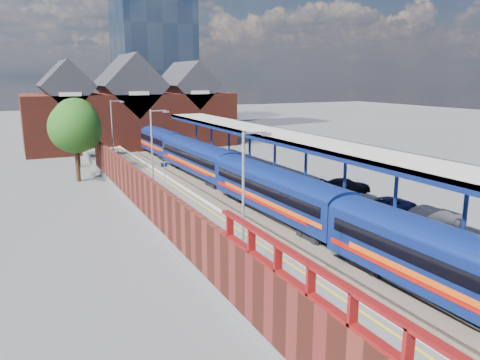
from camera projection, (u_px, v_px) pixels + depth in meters
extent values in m
plane|color=#5B5B5E|center=(196.00, 183.00, 46.88)|extent=(240.00, 240.00, 0.00)
cube|color=#473D33|center=(239.00, 207.00, 38.07)|extent=(6.00, 76.00, 0.06)
cube|color=slate|center=(214.00, 209.00, 37.11)|extent=(0.07, 76.00, 0.14)
cube|color=slate|center=(231.00, 207.00, 37.72)|extent=(0.07, 76.00, 0.14)
cube|color=slate|center=(248.00, 205.00, 38.38)|extent=(0.07, 76.00, 0.14)
cube|color=slate|center=(263.00, 203.00, 38.99)|extent=(0.07, 76.00, 0.14)
cube|color=#565659|center=(174.00, 210.00, 35.64)|extent=(5.00, 76.00, 1.00)
cube|color=#565659|center=(302.00, 194.00, 40.51)|extent=(6.00, 76.00, 1.00)
cube|color=silver|center=(203.00, 200.00, 36.52)|extent=(0.30, 76.00, 0.05)
cube|color=silver|center=(273.00, 191.00, 39.19)|extent=(0.30, 76.00, 0.05)
cube|color=yellow|center=(196.00, 201.00, 36.27)|extent=(0.14, 76.00, 0.01)
cube|color=navy|center=(465.00, 274.00, 20.68)|extent=(3.20, 16.06, 2.50)
cube|color=navy|center=(468.00, 247.00, 20.41)|extent=(3.20, 16.06, 0.60)
cube|color=navy|center=(277.00, 192.00, 35.29)|extent=(3.20, 16.06, 2.50)
cube|color=navy|center=(277.00, 176.00, 35.02)|extent=(3.20, 16.06, 0.60)
cube|color=navy|center=(199.00, 158.00, 49.89)|extent=(3.20, 16.06, 2.50)
cube|color=navy|center=(198.00, 147.00, 49.62)|extent=(3.20, 16.06, 0.60)
cube|color=navy|center=(156.00, 140.00, 64.49)|extent=(3.20, 16.06, 2.50)
cube|color=navy|center=(156.00, 131.00, 64.22)|extent=(3.20, 16.06, 0.60)
cube|color=black|center=(217.00, 169.00, 41.89)|extent=(0.04, 60.54, 0.70)
cube|color=#FA5410|center=(217.00, 178.00, 42.06)|extent=(0.03, 55.27, 0.30)
cube|color=#B4120C|center=(216.00, 180.00, 42.11)|extent=(0.03, 55.27, 0.30)
cube|color=black|center=(146.00, 146.00, 69.77)|extent=(2.00, 2.40, 0.60)
cylinder|color=navy|center=(464.00, 219.00, 24.57)|extent=(0.24, 0.24, 4.20)
cylinder|color=navy|center=(395.00, 198.00, 28.97)|extent=(0.24, 0.24, 4.20)
cylinder|color=navy|center=(345.00, 182.00, 33.37)|extent=(0.24, 0.24, 4.20)
cylinder|color=navy|center=(306.00, 169.00, 37.77)|extent=(0.24, 0.24, 4.20)
cylinder|color=navy|center=(275.00, 160.00, 42.17)|extent=(0.24, 0.24, 4.20)
cylinder|color=navy|center=(250.00, 152.00, 46.56)|extent=(0.24, 0.24, 4.20)
cylinder|color=navy|center=(229.00, 145.00, 50.96)|extent=(0.24, 0.24, 4.20)
cylinder|color=navy|center=(212.00, 140.00, 55.36)|extent=(0.24, 0.24, 4.20)
cylinder|color=navy|center=(197.00, 135.00, 59.76)|extent=(0.24, 0.24, 4.20)
cube|color=beige|center=(286.00, 136.00, 41.01)|extent=(4.50, 52.00, 0.25)
cube|color=navy|center=(264.00, 139.00, 40.13)|extent=(0.20, 52.00, 0.55)
cube|color=navy|center=(306.00, 136.00, 41.95)|extent=(0.20, 52.00, 0.55)
cylinder|color=#A5A8AA|center=(243.00, 205.00, 22.04)|extent=(0.12, 0.12, 7.00)
cube|color=#A5A8AA|center=(255.00, 133.00, 21.56)|extent=(1.20, 0.08, 0.08)
cube|color=#A5A8AA|center=(266.00, 134.00, 21.83)|extent=(0.45, 0.18, 0.12)
cylinder|color=#A5A8AA|center=(152.00, 155.00, 36.11)|extent=(0.12, 0.12, 7.00)
cube|color=#A5A8AA|center=(158.00, 111.00, 35.63)|extent=(1.20, 0.08, 0.08)
cube|color=#A5A8AA|center=(166.00, 112.00, 35.91)|extent=(0.45, 0.18, 0.12)
cylinder|color=#A5A8AA|center=(112.00, 133.00, 50.19)|extent=(0.12, 0.12, 7.00)
cube|color=#A5A8AA|center=(116.00, 101.00, 49.71)|extent=(1.20, 0.08, 0.08)
cube|color=#A5A8AA|center=(122.00, 102.00, 49.99)|extent=(0.45, 0.18, 0.12)
cylinder|color=#A5A8AA|center=(165.00, 177.00, 38.99)|extent=(0.08, 0.08, 2.50)
cube|color=#0C194C|center=(164.00, 165.00, 38.77)|extent=(0.55, 0.06, 0.35)
cube|color=maroon|center=(163.00, 210.00, 28.85)|extent=(0.35, 50.00, 2.80)
cube|color=maroon|center=(331.00, 278.00, 13.38)|extent=(0.30, 15.00, 0.12)
cube|color=maroon|center=(330.00, 308.00, 13.58)|extent=(0.30, 15.00, 0.12)
cube|color=maroon|center=(408.00, 347.00, 10.85)|extent=(0.30, 0.12, 1.00)
cube|color=maroon|center=(353.00, 309.00, 12.61)|extent=(0.30, 0.12, 1.00)
cube|color=maroon|center=(311.00, 281.00, 14.36)|extent=(0.30, 0.12, 1.00)
cube|color=maroon|center=(278.00, 258.00, 16.12)|extent=(0.30, 0.12, 1.00)
cube|color=maroon|center=(252.00, 240.00, 17.88)|extent=(0.30, 0.12, 1.00)
cube|color=maroon|center=(230.00, 226.00, 19.64)|extent=(0.30, 0.12, 1.00)
cube|color=maroon|center=(131.00, 120.00, 70.65)|extent=(30.00, 12.00, 8.00)
cube|color=#232328|center=(65.00, 86.00, 65.71)|extent=(7.13, 12.00, 7.13)
cube|color=#232328|center=(129.00, 85.00, 69.52)|extent=(9.16, 12.00, 9.16)
cube|color=#232328|center=(186.00, 85.00, 73.33)|extent=(7.13, 12.00, 7.13)
cube|color=beige|center=(70.00, 94.00, 60.60)|extent=(2.80, 0.15, 0.50)
cube|color=beige|center=(139.00, 93.00, 64.42)|extent=(2.80, 0.15, 0.50)
cube|color=beige|center=(200.00, 92.00, 68.23)|extent=(2.80, 0.15, 0.50)
cube|color=#49627E|center=(152.00, 26.00, 90.78)|extent=(14.00, 14.00, 40.00)
cylinder|color=#382314|center=(77.00, 162.00, 47.28)|extent=(0.44, 0.44, 4.00)
sphere|color=#134913|center=(75.00, 127.00, 46.52)|extent=(5.20, 5.20, 5.20)
sphere|color=#134913|center=(84.00, 135.00, 46.57)|extent=(3.20, 3.20, 3.20)
cylinder|color=#382314|center=(78.00, 150.00, 54.74)|extent=(0.44, 0.44, 4.00)
sphere|color=#134913|center=(75.00, 120.00, 53.98)|extent=(5.20, 5.20, 5.20)
sphere|color=#134913|center=(84.00, 127.00, 54.03)|extent=(3.20, 3.20, 3.20)
imported|color=#A8A7AC|center=(434.00, 218.00, 29.48)|extent=(4.41, 1.65, 1.44)
imported|color=black|center=(346.00, 186.00, 38.77)|extent=(4.39, 2.48, 1.20)
imported|color=navy|center=(392.00, 204.00, 33.37)|extent=(3.85, 1.84, 1.06)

